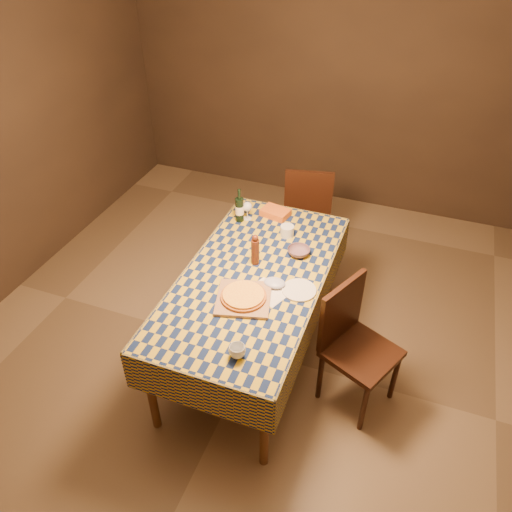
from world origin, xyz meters
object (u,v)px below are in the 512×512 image
Objects in this scene: dining_table at (253,284)px; cutting_board at (244,298)px; white_plate at (299,290)px; chair_far at (308,205)px; chair_right at (353,339)px; bowl at (299,252)px; pizza at (243,296)px; wine_bottle at (240,209)px.

cutting_board is at bearing -83.87° from dining_table.
white_plate is at bearing -7.54° from dining_table.
cutting_board is (0.03, -0.25, 0.09)m from dining_table.
cutting_board is at bearing -89.38° from chair_far.
chair_right is at bearing 11.54° from cutting_board.
chair_right reaches higher than bowl.
pizza is 0.32× the size of chair_right.
chair_far is 1.66m from chair_right.
dining_table is 1.98× the size of chair_far.
wine_bottle is (-0.37, 0.85, 0.09)m from cutting_board.
pizza is at bearing -83.87° from dining_table.
wine_bottle is 1.22× the size of white_plate.
cutting_board is 0.02m from pizza.
cutting_board is 0.93m from wine_bottle.
white_plate is at bearing -73.00° from bowl.
pizza is at bearing -89.38° from chair_far.
bowl reaches higher than cutting_board.
chair_far is (-0.02, 1.64, -0.26)m from cutting_board.
chair_far reaches higher than white_plate.
wine_bottle is 0.93m from chair_far.
pizza is 1.31× the size of white_plate.
chair_right is at bearing -40.56° from bowl.
pizza is at bearing -168.46° from chair_right.
bowl is (0.22, 0.33, 0.10)m from dining_table.
chair_right is at bearing -64.12° from chair_far.
cutting_board is 2.12× the size of bowl.
chair_far is at bearing 90.62° from cutting_board.
bowl is 0.58× the size of wine_bottle.
cutting_board is at bearing -168.46° from chair_right.
chair_right is (0.71, 0.14, -0.26)m from cutting_board.
cutting_board reaches higher than white_plate.
dining_table is at bearing 171.74° from chair_right.
pizza reaches higher than cutting_board.
pizza is at bearing -146.31° from white_plate.
wine_bottle is (-0.37, 0.85, 0.07)m from pizza.
chair_right reaches higher than cutting_board.
dining_table is 8.15× the size of white_plate.
dining_table is 0.35m from white_plate.
chair_far is (-0.21, 1.06, -0.27)m from bowl.
bowl is 0.17× the size of chair_right.
dining_table is 1.98× the size of chair_right.
chair_right is (0.71, 0.14, -0.28)m from pizza.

